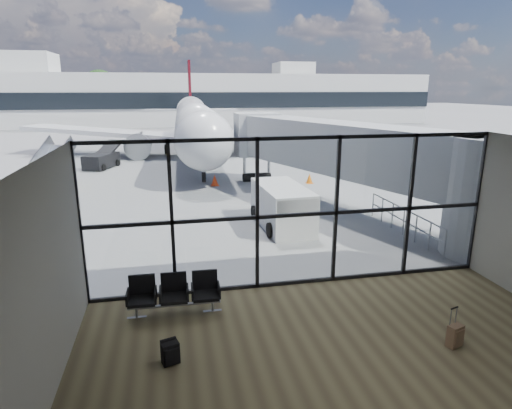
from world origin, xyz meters
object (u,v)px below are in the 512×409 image
object	(u,v)px
suitcase	(455,336)
mobile_stairs	(49,179)
belt_loader	(102,160)
service_van	(283,206)
airliner	(195,122)
seating_row	(174,292)
backpack	(170,353)

from	to	relation	value
suitcase	mobile_stairs	distance (m)	23.50
belt_loader	mobile_stairs	world-z (taller)	mobile_stairs
service_van	belt_loader	xyz separation A→B (m)	(-9.57, 16.45, -0.29)
airliner	mobile_stairs	bearing A→B (deg)	-123.87
belt_loader	mobile_stairs	xyz separation A→B (m)	(-2.18, -6.51, -0.05)
seating_row	service_van	bearing A→B (deg)	55.65
seating_row	backpack	xyz separation A→B (m)	(-0.14, -2.24, -0.33)
backpack	seating_row	bearing A→B (deg)	69.36
backpack	mobile_stairs	size ratio (longest dim) A/B	0.15
seating_row	mobile_stairs	xyz separation A→B (m)	(-7.03, 16.43, -0.02)
airliner	service_van	bearing A→B (deg)	-83.03
seating_row	suitcase	distance (m)	6.94
service_van	backpack	bearing A→B (deg)	-121.49
belt_loader	airliner	bearing A→B (deg)	65.36
seating_row	airliner	distance (m)	30.04
airliner	belt_loader	xyz separation A→B (m)	(-7.44, -6.90, -2.15)
suitcase	mobile_stairs	size ratio (longest dim) A/B	0.26
airliner	mobile_stairs	xyz separation A→B (m)	(-9.62, -13.41, -2.20)
airliner	belt_loader	world-z (taller)	airliner
seating_row	belt_loader	xyz separation A→B (m)	(-4.86, 22.94, 0.03)
service_van	belt_loader	size ratio (longest dim) A/B	0.98
suitcase	belt_loader	size ratio (longest dim) A/B	0.23
service_van	mobile_stairs	bearing A→B (deg)	137.30
suitcase	airliner	size ratio (longest dim) A/B	0.03
backpack	suitcase	xyz separation A→B (m)	(6.42, -0.68, 0.02)
service_van	belt_loader	world-z (taller)	belt_loader
suitcase	service_van	bearing A→B (deg)	81.21
service_van	belt_loader	bearing A→B (deg)	117.73
suitcase	mobile_stairs	world-z (taller)	mobile_stairs
airliner	suitcase	bearing A→B (deg)	-81.79
backpack	suitcase	size ratio (longest dim) A/B	0.58
suitcase	service_van	xyz separation A→B (m)	(-1.57, 9.42, 0.62)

